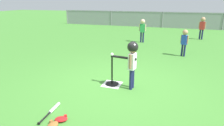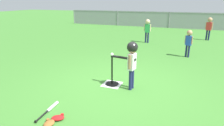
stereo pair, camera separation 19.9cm
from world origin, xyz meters
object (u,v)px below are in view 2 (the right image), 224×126
baseball_on_tee (112,54)px  fielder_deep_center (147,28)px  fielder_near_right (189,40)px  glove_by_plate (58,118)px  batter_child (132,56)px  fielder_deep_left (209,26)px  batting_tee (112,80)px  spare_bat_silver (50,108)px  glove_near_bats (49,123)px

baseball_on_tee → fielder_deep_center: 5.25m
fielder_near_right → glove_by_plate: (-1.97, -5.01, -0.59)m
batter_child → fielder_deep_center: batter_child is taller
fielder_deep_left → fielder_near_right: fielder_deep_left is taller
baseball_on_tee → glove_by_plate: 1.92m
baseball_on_tee → batting_tee: bearing=172.9°
spare_bat_silver → glove_by_plate: glove_by_plate is taller
batting_tee → spare_bat_silver: size_ratio=1.04×
fielder_near_right → glove_near_bats: bearing=-111.1°
batting_tee → fielder_deep_center: 5.28m
spare_bat_silver → batting_tee: bearing=67.0°
baseball_on_tee → spare_bat_silver: 1.82m
glove_near_bats → batting_tee: bearing=79.3°
batter_child → glove_near_bats: size_ratio=4.95×
fielder_deep_left → glove_by_plate: bearing=-108.1°
batting_tee → fielder_deep_left: bearing=70.1°
fielder_deep_center → spare_bat_silver: bearing=-93.4°
batter_child → glove_near_bats: (-0.86, -1.86, -0.76)m
batting_tee → fielder_near_right: (1.64, 3.26, 0.51)m
batting_tee → batter_child: batter_child is taller
baseball_on_tee → glove_by_plate: (-0.33, -1.74, -0.73)m
batting_tee → spare_bat_silver: 1.66m
batting_tee → batter_child: bearing=-8.5°
baseball_on_tee → glove_near_bats: 2.10m
baseball_on_tee → spare_bat_silver: baseball_on_tee is taller
fielder_deep_center → fielder_deep_left: bearing=32.2°
baseball_on_tee → fielder_deep_center: fielder_deep_center is taller
batter_child → fielder_deep_left: 7.34m
spare_bat_silver → glove_by_plate: bearing=-33.5°
batting_tee → fielder_near_right: bearing=63.3°
baseball_on_tee → fielder_deep_left: (2.52, 6.98, -0.02)m
fielder_near_right → glove_near_bats: (-2.01, -5.20, -0.59)m
spare_bat_silver → glove_near_bats: (0.29, -0.41, 0.01)m
glove_near_bats → fielder_near_right: bearing=68.9°
baseball_on_tee → glove_by_plate: baseball_on_tee is taller
fielder_deep_left → fielder_near_right: 3.83m
batting_tee → fielder_deep_left: (2.52, 6.98, 0.62)m
fielder_deep_left → glove_near_bats: (-2.89, -8.92, -0.70)m
fielder_deep_left → fielder_deep_center: bearing=-147.8°
baseball_on_tee → glove_by_plate: size_ratio=0.28×
fielder_deep_center → fielder_deep_left: 3.27m
baseball_on_tee → fielder_near_right: fielder_near_right is taller
fielder_near_right → glove_near_bats: 5.60m
baseball_on_tee → spare_bat_silver: bearing=-113.0°
baseball_on_tee → fielder_deep_center: (-0.24, 5.24, -0.05)m
fielder_near_right → fielder_deep_center: bearing=133.6°
batting_tee → fielder_deep_left: size_ratio=0.63×
batter_child → spare_bat_silver: (-1.15, -1.45, -0.76)m
fielder_deep_center → fielder_near_right: bearing=-46.4°
glove_by_plate → glove_near_bats: bearing=-101.8°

